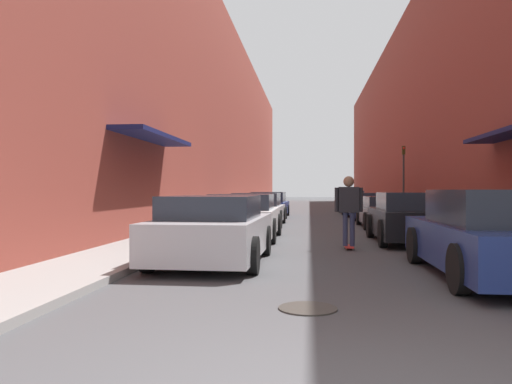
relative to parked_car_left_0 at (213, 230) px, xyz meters
The scene contains 18 objects.
ground 18.38m from the parked_car_left_0, 82.88° to the left, with size 135.80×135.80×0.00m, color #424244.
curb_strip_left 24.49m from the parked_car_left_0, 94.81° to the left, with size 1.80×61.73×0.12m.
curb_strip_right 25.28m from the parked_car_left_0, 74.86° to the left, with size 1.80×61.73×0.12m.
building_row_left 25.45m from the parked_car_left_0, 101.47° to the left, with size 4.90×61.73×11.89m.
building_row_right 26.73m from the parked_car_left_0, 68.72° to the left, with size 4.90×61.73×12.12m.
parked_car_left_0 is the anchor object (origin of this frame).
parked_car_left_1 4.70m from the parked_car_left_0, 90.58° to the left, with size 2.02×3.99×1.29m.
parked_car_left_2 10.11m from the parked_car_left_0, 91.15° to the left, with size 2.08×4.24×1.29m.
parked_car_left_3 16.08m from the parked_car_left_0, 90.79° to the left, with size 1.94×4.72×1.30m.
parked_car_right_0 4.89m from the parked_car_left_0, 12.91° to the right, with size 2.04×4.65×1.42m.
parked_car_right_1 6.23m from the parked_car_left_0, 42.81° to the left, with size 2.08×4.10×1.34m.
parked_car_right_2 10.64m from the parked_car_left_0, 63.58° to the left, with size 2.04×4.35×1.16m.
parked_car_right_3 15.40m from the parked_car_left_0, 72.46° to the left, with size 1.86×4.58×1.26m.
parked_car_right_4 20.66m from the parked_car_left_0, 77.18° to the left, with size 1.90×4.81×1.21m.
parked_car_right_5 25.86m from the parked_car_left_0, 79.46° to the left, with size 1.86×4.14×1.34m.
skateboarder 3.82m from the parked_car_left_0, 43.28° to the left, with size 0.66×0.78×1.74m.
manhole_cover 3.99m from the parked_car_left_0, 62.50° to the right, with size 0.70×0.70×0.02m.
traffic_light 18.72m from the parked_car_left_0, 68.79° to the left, with size 0.16×0.22×3.58m.
Camera 1 is at (-0.44, -2.95, 1.42)m, focal length 35.00 mm.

